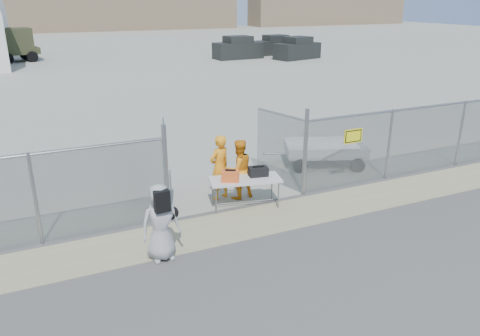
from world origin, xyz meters
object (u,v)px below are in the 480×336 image
security_worker_right (239,169)px  visitor (161,222)px  folding_table (245,193)px  utility_trailer (325,153)px  security_worker_left (220,167)px

security_worker_right → visitor: bearing=32.1°
folding_table → visitor: 3.28m
utility_trailer → security_worker_left: bearing=-142.5°
visitor → utility_trailer: visitor is taller
security_worker_left → security_worker_right: size_ratio=1.09×
security_worker_right → utility_trailer: size_ratio=0.50×
folding_table → security_worker_right: bearing=93.7°
folding_table → visitor: (-2.77, -1.70, 0.46)m
security_worker_left → security_worker_right: 0.54m
security_worker_right → utility_trailer: bearing=-167.4°
security_worker_left → utility_trailer: (4.27, 1.16, -0.51)m
folding_table → utility_trailer: 4.31m
security_worker_left → security_worker_right: security_worker_left is taller
security_worker_left → folding_table: bearing=97.8°
security_worker_left → visitor: 3.41m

